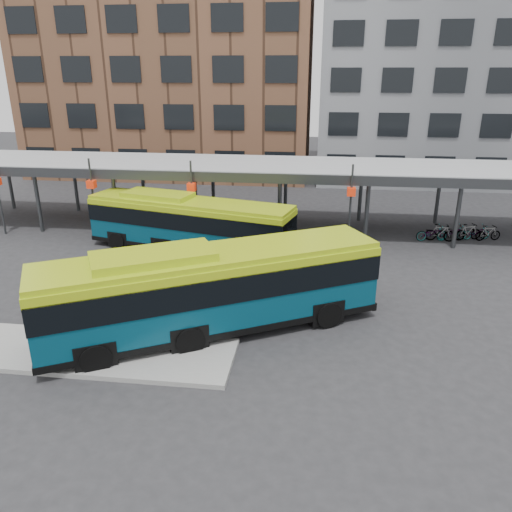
{
  "coord_description": "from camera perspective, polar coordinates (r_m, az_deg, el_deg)",
  "views": [
    {
      "loc": [
        4.17,
        -17.64,
        9.61
      ],
      "look_at": [
        1.56,
        3.0,
        1.8
      ],
      "focal_mm": 35.0,
      "sensor_mm": 36.0,
      "label": 1
    }
  ],
  "objects": [
    {
      "name": "boarding_island",
      "position": [
        19.96,
        -23.22,
        -9.75
      ],
      "size": [
        14.0,
        3.0,
        0.18
      ],
      "primitive_type": "cube",
      "color": "gray",
      "rests_on": "ground"
    },
    {
      "name": "pedestrian",
      "position": [
        18.46,
        -20.87,
        -8.85
      ],
      "size": [
        0.52,
        0.66,
        1.54
      ],
      "rotation": [
        0.0,
        0.0,
        1.27
      ],
      "color": "black",
      "rests_on": "boarding_island"
    },
    {
      "name": "building_grey",
      "position": [
        51.03,
        21.94,
        19.64
      ],
      "size": [
        24.0,
        14.0,
        20.0
      ],
      "primitive_type": "cube",
      "color": "slate",
      "rests_on": "ground"
    },
    {
      "name": "bus_rear",
      "position": [
        27.83,
        -7.68,
        3.81
      ],
      "size": [
        11.88,
        5.31,
        3.21
      ],
      "rotation": [
        0.0,
        0.0,
        -0.25
      ],
      "color": "#073E54",
      "rests_on": "ground"
    },
    {
      "name": "bus_front",
      "position": [
        18.96,
        -5.09,
        -3.64
      ],
      "size": [
        12.69,
        8.59,
        3.57
      ],
      "rotation": [
        0.0,
        0.0,
        0.5
      ],
      "color": "#073E54",
      "rests_on": "ground"
    },
    {
      "name": "ground",
      "position": [
        20.51,
        -5.43,
        -7.46
      ],
      "size": [
        120.0,
        120.0,
        0.0
      ],
      "primitive_type": "plane",
      "color": "#28282B",
      "rests_on": "ground"
    },
    {
      "name": "bike_rack",
      "position": [
        32.04,
        21.95,
        2.5
      ],
      "size": [
        5.13,
        1.59,
        1.05
      ],
      "color": "slate",
      "rests_on": "ground"
    },
    {
      "name": "canopy",
      "position": [
        31.32,
        -0.68,
        10.08
      ],
      "size": [
        40.0,
        6.53,
        4.8
      ],
      "color": "#999B9E",
      "rests_on": "ground"
    },
    {
      "name": "building_brick",
      "position": [
        51.64,
        -9.41,
        21.86
      ],
      "size": [
        26.0,
        14.0,
        22.0
      ],
      "primitive_type": "cube",
      "color": "brown",
      "rests_on": "ground"
    }
  ]
}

